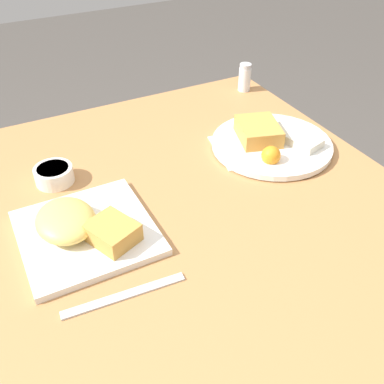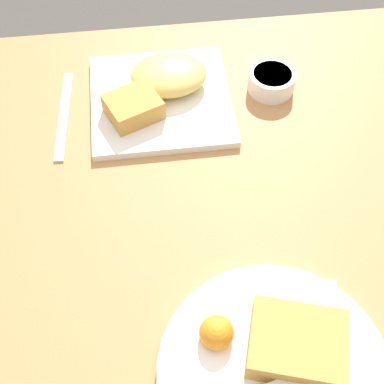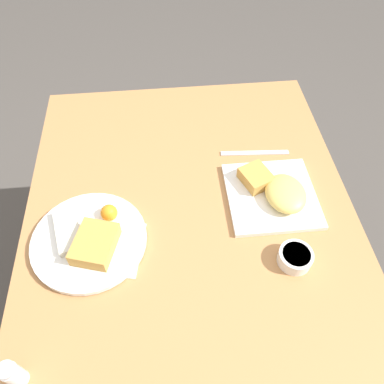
{
  "view_description": "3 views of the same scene",
  "coord_description": "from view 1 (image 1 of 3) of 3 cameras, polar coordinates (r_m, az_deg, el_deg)",
  "views": [
    {
      "loc": [
        0.63,
        -0.34,
        1.31
      ],
      "look_at": [
        0.0,
        -0.01,
        0.77
      ],
      "focal_mm": 42.0,
      "sensor_mm": 36.0,
      "label": 1
    },
    {
      "loc": [
        0.02,
        0.45,
        1.4
      ],
      "look_at": [
        -0.04,
        -0.01,
        0.75
      ],
      "focal_mm": 50.0,
      "sensor_mm": 36.0,
      "label": 2
    },
    {
      "loc": [
        -0.61,
        0.05,
        1.56
      ],
      "look_at": [
        0.0,
        -0.01,
        0.77
      ],
      "focal_mm": 35.0,
      "sensor_mm": 36.0,
      "label": 3
    }
  ],
  "objects": [
    {
      "name": "dining_table",
      "position": [
        0.98,
        0.46,
        -5.17
      ],
      "size": [
        1.02,
        0.89,
        0.73
      ],
      "color": "#B27A47",
      "rests_on": "ground_plane"
    },
    {
      "name": "menu_card",
      "position": [
        1.12,
        8.8,
        5.78
      ],
      "size": [
        0.2,
        0.25,
        0.0
      ],
      "rotation": [
        0.0,
        0.0,
        -0.19
      ],
      "color": "silver",
      "rests_on": "dining_table"
    },
    {
      "name": "plate_square_near",
      "position": [
        0.86,
        -13.79,
        -4.45
      ],
      "size": [
        0.24,
        0.24,
        0.06
      ],
      "color": "white",
      "rests_on": "dining_table"
    },
    {
      "name": "plate_oval_far",
      "position": [
        1.11,
        9.92,
        6.39
      ],
      "size": [
        0.29,
        0.29,
        0.05
      ],
      "color": "white",
      "rests_on": "menu_card"
    },
    {
      "name": "sauce_ramekin",
      "position": [
        1.02,
        -17.13,
        2.15
      ],
      "size": [
        0.08,
        0.08,
        0.04
      ],
      "color": "white",
      "rests_on": "dining_table"
    },
    {
      "name": "salt_shaker",
      "position": [
        1.38,
        6.7,
        14.06
      ],
      "size": [
        0.04,
        0.04,
        0.08
      ],
      "color": "white",
      "rests_on": "dining_table"
    },
    {
      "name": "butter_knife",
      "position": [
        0.76,
        -8.57,
        -12.86
      ],
      "size": [
        0.03,
        0.21,
        0.0
      ],
      "rotation": [
        0.0,
        0.0,
        1.5
      ],
      "color": "silver",
      "rests_on": "dining_table"
    }
  ]
}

